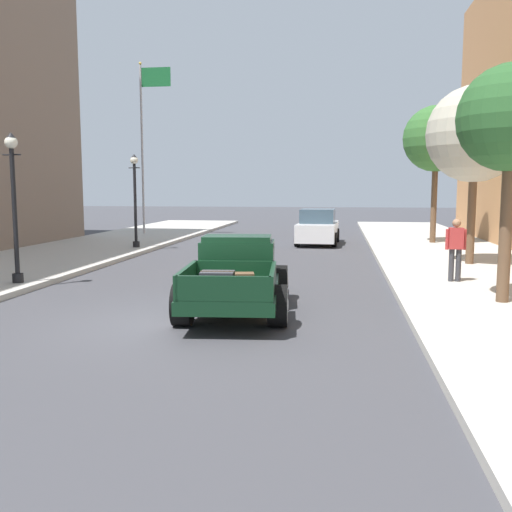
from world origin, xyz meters
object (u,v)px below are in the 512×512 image
Objects in this scene: car_background_white at (318,228)px; street_tree_nearest at (512,120)px; street_tree_third at (436,139)px; street_lamp_far at (135,193)px; flagpole at (146,129)px; hotrod_truck_dark_green at (237,274)px; street_lamp_near at (14,196)px; street_tree_second at (475,135)px; pedestrian_sidewalk_right at (456,246)px.

street_tree_nearest reaches higher than car_background_white.
street_tree_third is (0.71, 13.85, 0.77)m from street_tree_nearest.
street_lamp_far is (-7.43, -3.88, 1.62)m from car_background_white.
hotrod_truck_dark_green is at bearing -65.34° from flagpole.
street_tree_second reaches higher than street_lamp_near.
pedestrian_sidewalk_right is at bearing -70.16° from car_background_white.
pedestrian_sidewalk_right is (5.19, 3.48, 0.33)m from hotrod_truck_dark_green.
flagpole is (-2.02, 7.30, 3.39)m from street_lamp_far.
street_tree_second reaches higher than car_background_white.
flagpole is 18.25m from street_tree_second.
hotrod_truck_dark_green is 3.05× the size of pedestrian_sidewalk_right.
pedestrian_sidewalk_right is 3.98m from street_tree_nearest.
pedestrian_sidewalk_right is 11.84m from street_tree_third.
flagpole is at bearing 105.47° from street_lamp_far.
street_tree_second is (12.64, -3.47, 1.91)m from street_lamp_far.
street_lamp_near reaches higher than car_background_white.
street_lamp_near is at bearing -133.76° from street_tree_third.
street_lamp_near is at bearing -119.32° from car_background_white.
street_tree_third is at bearing 83.91° from pedestrian_sidewalk_right.
street_tree_third is (1.19, 11.18, 3.69)m from pedestrian_sidewalk_right.
pedestrian_sidewalk_right is at bearing -32.32° from street_lamp_far.
street_lamp_far is at bearing 120.25° from hotrod_truck_dark_green.
street_tree_second reaches higher than hotrod_truck_dark_green.
car_background_white is at bearing 108.06° from street_tree_nearest.
car_background_white is 8.54m from street_lamp_far.
street_lamp_far is at bearing -162.67° from street_tree_third.
street_lamp_near is 0.42× the size of flagpole.
hotrod_truck_dark_green is 10.29m from street_tree_second.
pedestrian_sidewalk_right is 11.52m from street_lamp_near.
street_lamp_far is at bearing -152.45° from car_background_white.
street_tree_third is (12.63, 3.94, 2.39)m from street_lamp_far.
street_lamp_far is 0.68× the size of street_tree_second.
flagpole is at bearing 132.80° from pedestrian_sidewalk_right.
hotrod_truck_dark_green is 14.65m from car_background_white.
street_lamp_far is at bearing 90.92° from street_lamp_near.
street_tree_nearest reaches higher than street_lamp_near.
car_background_white is 14.97m from street_lamp_near.
street_lamp_near is at bearing -89.08° from street_lamp_far.
street_tree_second is at bearing -15.36° from street_lamp_far.
street_lamp_far is (-6.25, 10.72, 1.63)m from hotrod_truck_dark_green.
hotrod_truck_dark_green is 1.15× the size of car_background_white.
street_tree_nearest is (4.49, -13.78, 3.24)m from car_background_white.
street_lamp_near is at bearing -170.65° from pedestrian_sidewalk_right.
hotrod_truck_dark_green is 1.31× the size of street_lamp_near.
street_tree_second is at bearing -89.96° from street_tree_third.
street_tree_second reaches higher than street_lamp_far.
street_tree_nearest is at bearing 8.20° from hotrod_truck_dark_green.
flagpole is (-9.45, 3.42, 5.00)m from car_background_white.
street_tree_second reaches higher than pedestrian_sidewalk_right.
car_background_white is 1.13× the size of street_lamp_near.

